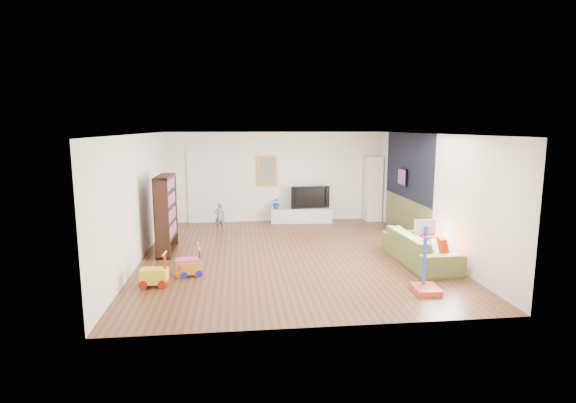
{
  "coord_description": "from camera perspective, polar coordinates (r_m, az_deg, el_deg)",
  "views": [
    {
      "loc": [
        -1.15,
        -9.74,
        2.85
      ],
      "look_at": [
        0.0,
        0.4,
        1.15
      ],
      "focal_mm": 28.0,
      "sensor_mm": 36.0,
      "label": 1
    }
  ],
  "objects": [
    {
      "name": "floor",
      "position": [
        10.22,
        0.25,
        -6.74
      ],
      "size": [
        6.5,
        7.5,
        0.0
      ],
      "primitive_type": "cube",
      "color": "brown",
      "rests_on": "ground"
    },
    {
      "name": "doorway",
      "position": [
        13.6,
        -9.58,
        1.72
      ],
      "size": [
        1.45,
        0.06,
        2.1
      ],
      "primitive_type": "cube",
      "color": "white",
      "rests_on": "ground"
    },
    {
      "name": "vase_plant",
      "position": [
        13.43,
        -1.45,
        -0.15
      ],
      "size": [
        0.4,
        0.37,
        0.36
      ],
      "primitive_type": "imported",
      "rotation": [
        0.0,
        0.0,
        -0.29
      ],
      "color": "#0F4299",
      "rests_on": "media_console"
    },
    {
      "name": "tv",
      "position": [
        13.57,
        2.75,
        0.6
      ],
      "size": [
        1.18,
        0.22,
        0.68
      ],
      "primitive_type": "imported",
      "rotation": [
        0.0,
        0.0,
        0.06
      ],
      "color": "black",
      "rests_on": "media_console"
    },
    {
      "name": "pillow_center",
      "position": [
        9.99,
        17.6,
        -4.54
      ],
      "size": [
        0.1,
        0.39,
        0.39
      ],
      "primitive_type": "cube",
      "rotation": [
        0.0,
        0.0,
        0.0
      ],
      "color": "silver",
      "rests_on": "sofa"
    },
    {
      "name": "navy_accent",
      "position": [
        12.02,
        15.0,
        4.36
      ],
      "size": [
        0.01,
        3.2,
        1.7
      ],
      "primitive_type": "cube",
      "color": "black",
      "rests_on": "wall_right"
    },
    {
      "name": "ride_on_orange",
      "position": [
        8.92,
        -12.22,
        -7.62
      ],
      "size": [
        0.43,
        0.3,
        0.53
      ],
      "primitive_type": "cube",
      "rotation": [
        0.0,
        0.0,
        0.15
      ],
      "color": "orange",
      "rests_on": "ground"
    },
    {
      "name": "child",
      "position": [
        12.61,
        -8.69,
        -1.9
      ],
      "size": [
        0.33,
        0.27,
        0.78
      ],
      "primitive_type": "imported",
      "rotation": [
        0.0,
        0.0,
        3.48
      ],
      "color": "slate",
      "rests_on": "ground"
    },
    {
      "name": "tall_cabinet",
      "position": [
        13.97,
        10.75,
        1.59
      ],
      "size": [
        0.46,
        0.46,
        1.95
      ],
      "primitive_type": "cube",
      "rotation": [
        0.0,
        0.0,
        0.0
      ],
      "color": "white",
      "rests_on": "ground"
    },
    {
      "name": "ride_on_pink",
      "position": [
        8.96,
        -12.62,
        -7.24
      ],
      "size": [
        0.5,
        0.35,
        0.63
      ],
      "primitive_type": "cube",
      "rotation": [
        0.0,
        0.0,
        0.13
      ],
      "color": "#E04769",
      "rests_on": "ground"
    },
    {
      "name": "bookshelf",
      "position": [
        10.54,
        -15.23,
        -1.61
      ],
      "size": [
        0.34,
        1.22,
        1.78
      ],
      "primitive_type": "cube",
      "rotation": [
        0.0,
        0.0,
        -0.02
      ],
      "color": "black",
      "rests_on": "ground"
    },
    {
      "name": "wall_front",
      "position": [
        6.29,
        4.28,
        -4.4
      ],
      "size": [
        6.5,
        0.0,
        2.7
      ],
      "primitive_type": "cube",
      "color": "silver",
      "rests_on": "ground"
    },
    {
      "name": "pillow_left",
      "position": [
        9.38,
        19.09,
        -5.51
      ],
      "size": [
        0.17,
        0.42,
        0.4
      ],
      "primitive_type": "cube",
      "rotation": [
        0.0,
        0.0,
        -0.16
      ],
      "color": "red",
      "rests_on": "sofa"
    },
    {
      "name": "sofa",
      "position": [
        9.94,
        16.41,
        -5.66
      ],
      "size": [
        0.95,
        2.25,
        0.65
      ],
      "primitive_type": "imported",
      "rotation": [
        0.0,
        0.0,
        1.61
      ],
      "color": "#5C6C33",
      "rests_on": "ground"
    },
    {
      "name": "pillow_right",
      "position": [
        10.55,
        16.31,
        -3.74
      ],
      "size": [
        0.17,
        0.39,
        0.38
      ],
      "primitive_type": "cube",
      "rotation": [
        0.0,
        0.0,
        -0.18
      ],
      "color": "#C9273E",
      "rests_on": "sofa"
    },
    {
      "name": "media_console",
      "position": [
        13.56,
        1.7,
        -1.76
      ],
      "size": [
        1.85,
        0.56,
        0.43
      ],
      "primitive_type": "cube",
      "rotation": [
        0.0,
        0.0,
        -0.06
      ],
      "color": "silver",
      "rests_on": "ground"
    },
    {
      "name": "painting_back",
      "position": [
        13.55,
        -2.64,
        3.94
      ],
      "size": [
        0.62,
        0.06,
        0.92
      ],
      "primitive_type": "cube",
      "color": "gold",
      "rests_on": "wall_back"
    },
    {
      "name": "olive_wainscot",
      "position": [
        12.21,
        14.73,
        -1.96
      ],
      "size": [
        0.01,
        3.2,
        1.0
      ],
      "primitive_type": "cube",
      "color": "brown",
      "rests_on": "wall_right"
    },
    {
      "name": "wall_back",
      "position": [
        13.63,
        -1.59,
        3.14
      ],
      "size": [
        6.5,
        0.0,
        2.7
      ],
      "primitive_type": "cube",
      "color": "white",
      "rests_on": "ground"
    },
    {
      "name": "wall_right",
      "position": [
        10.8,
        17.65,
        1.02
      ],
      "size": [
        0.0,
        7.5,
        2.7
      ],
      "primitive_type": "cube",
      "color": "silver",
      "rests_on": "ground"
    },
    {
      "name": "artwork_right",
      "position": [
        12.21,
        14.31,
        3.05
      ],
      "size": [
        0.04,
        0.56,
        0.46
      ],
      "primitive_type": "cube",
      "color": "#7F3F8C",
      "rests_on": "wall_right"
    },
    {
      "name": "ceiling",
      "position": [
        9.81,
        0.27,
        8.58
      ],
      "size": [
        6.5,
        7.5,
        0.0
      ],
      "primitive_type": "cube",
      "color": "white",
      "rests_on": "ground"
    },
    {
      "name": "basketball_hoop",
      "position": [
        8.17,
        17.3,
        -6.75
      ],
      "size": [
        0.46,
        0.55,
        1.26
      ],
      "primitive_type": "cube",
      "rotation": [
        0.0,
        0.0,
        -0.06
      ],
      "color": "#CD4128",
      "rests_on": "ground"
    },
    {
      "name": "wall_left",
      "position": [
        10.08,
        -18.41,
        0.41
      ],
      "size": [
        0.0,
        7.5,
        2.7
      ],
      "primitive_type": "cube",
      "color": "white",
      "rests_on": "ground"
    },
    {
      "name": "ride_on_yellow",
      "position": [
        8.51,
        -16.67,
        -8.33
      ],
      "size": [
        0.49,
        0.32,
        0.62
      ],
      "primitive_type": "cube",
      "rotation": [
        0.0,
        0.0,
        -0.07
      ],
      "color": "yellow",
      "rests_on": "ground"
    }
  ]
}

